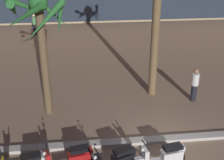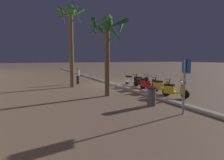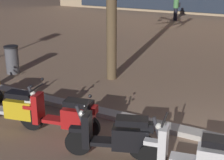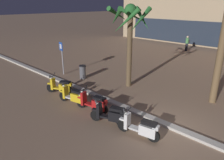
% 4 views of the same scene
% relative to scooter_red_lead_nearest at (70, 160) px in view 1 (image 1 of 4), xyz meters
% --- Properties ---
extents(ground_plane, '(200.00, 200.00, 0.00)m').
position_rel_scooter_red_lead_nearest_xyz_m(ground_plane, '(3.49, 0.96, -0.45)').
color(ground_plane, '#93755B').
extents(curb_strip, '(60.00, 0.36, 0.12)m').
position_rel_scooter_red_lead_nearest_xyz_m(curb_strip, '(3.49, 1.26, -0.39)').
color(curb_strip, '#BCB7AD').
rests_on(curb_strip, ground).
extents(scooter_red_lead_nearest, '(1.85, 0.69, 1.17)m').
position_rel_scooter_red_lead_nearest_xyz_m(scooter_red_lead_nearest, '(0.00, 0.00, 0.00)').
color(scooter_red_lead_nearest, black).
rests_on(scooter_red_lead_nearest, ground).
extents(scooter_white_mid_centre, '(1.83, 0.66, 1.04)m').
position_rel_scooter_red_lead_nearest_xyz_m(scooter_white_mid_centre, '(2.92, -0.18, -0.01)').
color(scooter_white_mid_centre, black).
rests_on(scooter_white_mid_centre, ground).
extents(palm_tree_far_corner, '(2.49, 2.66, 5.00)m').
position_rel_scooter_red_lead_nearest_xyz_m(palm_tree_far_corner, '(-1.00, 3.82, 3.33)').
color(palm_tree_far_corner, brown).
rests_on(palm_tree_far_corner, ground).
extents(pedestrian_window_shopping, '(0.44, 0.40, 1.64)m').
position_rel_scooter_red_lead_nearest_xyz_m(pedestrian_window_shopping, '(-2.99, 16.55, 0.41)').
color(pedestrian_window_shopping, black).
rests_on(pedestrian_window_shopping, ground).
extents(pedestrian_by_palm_tree, '(0.34, 0.34, 1.56)m').
position_rel_scooter_red_lead_nearest_xyz_m(pedestrian_by_palm_tree, '(5.56, 4.14, 0.36)').
color(pedestrian_by_palm_tree, black).
rests_on(pedestrian_by_palm_tree, ground).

